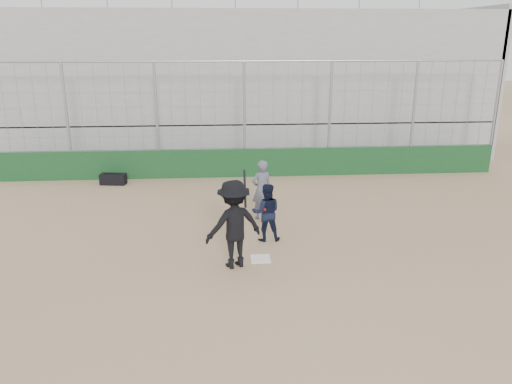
{
  "coord_description": "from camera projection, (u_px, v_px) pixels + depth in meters",
  "views": [
    {
      "loc": [
        -0.84,
        -10.22,
        4.8
      ],
      "look_at": [
        0.0,
        1.4,
        1.15
      ],
      "focal_mm": 35.0,
      "sensor_mm": 36.0,
      "label": 1
    }
  ],
  "objects": [
    {
      "name": "ground",
      "position": [
        260.0,
        259.0,
        11.22
      ],
      "size": [
        90.0,
        90.0,
        0.0
      ],
      "primitive_type": "plane",
      "color": "#856648",
      "rests_on": "ground"
    },
    {
      "name": "home_plate",
      "position": [
        260.0,
        259.0,
        11.21
      ],
      "size": [
        0.44,
        0.44,
        0.02
      ],
      "primitive_type": "cube",
      "color": "white",
      "rests_on": "ground"
    },
    {
      "name": "backstop",
      "position": [
        245.0,
        150.0,
        17.59
      ],
      "size": [
        18.1,
        0.25,
        4.04
      ],
      "color": "#113719",
      "rests_on": "ground"
    },
    {
      "name": "bleachers",
      "position": [
        239.0,
        81.0,
        21.72
      ],
      "size": [
        20.25,
        6.7,
        6.98
      ],
      "color": "gray",
      "rests_on": "ground"
    },
    {
      "name": "batter_at_plate",
      "position": [
        234.0,
        224.0,
        10.62
      ],
      "size": [
        1.43,
        1.12,
        2.07
      ],
      "color": "black",
      "rests_on": "ground"
    },
    {
      "name": "catcher_crouched",
      "position": [
        266.0,
        221.0,
        12.11
      ],
      "size": [
        0.71,
        0.55,
        1.0
      ],
      "color": "black",
      "rests_on": "ground"
    },
    {
      "name": "umpire",
      "position": [
        262.0,
        192.0,
        13.55
      ],
      "size": [
        0.7,
        0.59,
        1.47
      ],
      "primitive_type": "imported",
      "rotation": [
        0.0,
        0.0,
        3.54
      ],
      "color": "#4C5160",
      "rests_on": "ground"
    },
    {
      "name": "equipment_bag",
      "position": [
        113.0,
        179.0,
        16.84
      ],
      "size": [
        0.89,
        0.47,
        0.4
      ],
      "color": "black",
      "rests_on": "ground"
    }
  ]
}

